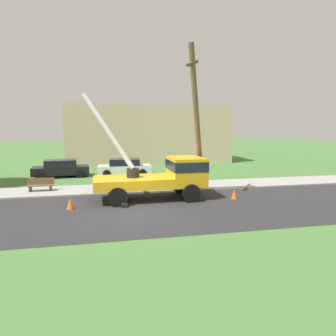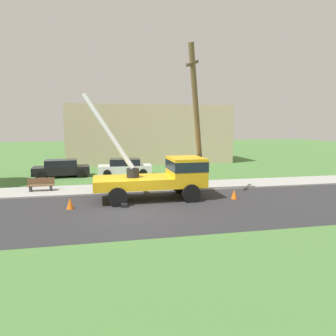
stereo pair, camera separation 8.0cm
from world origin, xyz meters
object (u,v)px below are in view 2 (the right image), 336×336
traffic_cone_behind (70,203)px  parked_sedan_white (125,167)px  parked_sedan_black (61,168)px  utility_truck (164,174)px  traffic_cone_ahead (234,194)px  leaning_utility_pole (197,121)px  park_bench (41,185)px

traffic_cone_behind → parked_sedan_white: (3.36, 9.87, 0.43)m
traffic_cone_behind → parked_sedan_black: (-1.79, 10.18, 0.43)m
utility_truck → traffic_cone_behind: bearing=-166.1°
traffic_cone_ahead → traffic_cone_behind: 8.96m
leaning_utility_pole → traffic_cone_behind: bearing=-164.7°
traffic_cone_ahead → parked_sedan_white: parked_sedan_white is taller
leaning_utility_pole → traffic_cone_behind: 8.54m
park_bench → parked_sedan_white: bearing=44.5°
utility_truck → traffic_cone_behind: utility_truck is taller
utility_truck → leaning_utility_pole: leaning_utility_pole is taller
parked_sedan_black → park_bench: size_ratio=2.85×
parked_sedan_black → traffic_cone_ahead: bearing=-42.6°
traffic_cone_behind → parked_sedan_white: parked_sedan_white is taller
parked_sedan_white → traffic_cone_ahead: bearing=-59.7°
traffic_cone_behind → parked_sedan_black: 10.35m
utility_truck → parked_sedan_black: 11.28m
leaning_utility_pole → traffic_cone_ahead: bearing=-43.4°
traffic_cone_ahead → traffic_cone_behind: (-8.96, -0.29, 0.00)m
leaning_utility_pole → parked_sedan_black: bearing=137.5°
parked_sedan_black → parked_sedan_white: 5.16m
parked_sedan_black → park_bench: 5.83m
traffic_cone_ahead → parked_sedan_black: bearing=137.4°
leaning_utility_pole → parked_sedan_white: bearing=115.8°
parked_sedan_white → traffic_cone_behind: bearing=-108.8°
traffic_cone_ahead → park_bench: (-11.19, 4.09, 0.18)m
leaning_utility_pole → parked_sedan_black: 12.74m
leaning_utility_pole → parked_sedan_white: 9.56m
utility_truck → parked_sedan_white: (-1.70, 8.62, -0.70)m
traffic_cone_behind → parked_sedan_white: size_ratio=0.13×
leaning_utility_pole → parked_sedan_black: (-8.98, 8.22, -3.75)m
traffic_cone_ahead → parked_sedan_white: (-5.60, 9.59, 0.43)m
parked_sedan_white → leaning_utility_pole: bearing=-64.2°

